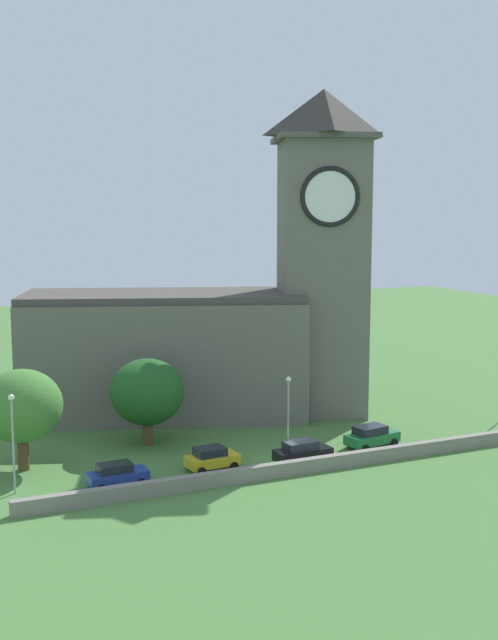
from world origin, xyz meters
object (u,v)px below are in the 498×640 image
at_px(streetlamp_west_end, 12,428).
at_px(tree_riverside_east, 147,392).
at_px(car_yellow, 212,458).
at_px(car_green, 372,436).
at_px(streetlamp_west_mid, 288,401).
at_px(car_blue, 117,475).
at_px(church, 222,317).
at_px(tree_by_tower, 21,406).
at_px(car_black, 302,452).

bearing_deg(streetlamp_west_end, tree_riverside_east, 32.16).
xyz_separation_m(car_yellow, car_green, (14.43, -0.05, 0.05)).
bearing_deg(streetlamp_west_mid, car_yellow, -167.91).
distance_m(car_yellow, streetlamp_west_mid, 8.28).
distance_m(car_blue, car_green, 22.10).
height_order(church, car_blue, church).
height_order(car_green, streetlamp_west_mid, streetlamp_west_mid).
xyz_separation_m(tree_by_tower, tree_riverside_east, (10.69, 2.47, -0.44)).
bearing_deg(tree_riverside_east, streetlamp_west_mid, -34.40).
xyz_separation_m(streetlamp_west_end, tree_riverside_east, (12.11, 7.61, -0.20)).
height_order(car_yellow, streetlamp_west_mid, streetlamp_west_mid).
bearing_deg(car_blue, car_black, -2.89).
bearing_deg(tree_riverside_east, church, 36.48).
bearing_deg(tree_riverside_east, car_blue, -119.56).
bearing_deg(church, tree_riverside_east, -143.52).
bearing_deg(car_yellow, car_green, -0.18).
distance_m(car_blue, streetlamp_west_mid, 15.60).
bearing_deg(church, car_blue, -132.51).
bearing_deg(car_green, streetlamp_west_end, 178.46).
bearing_deg(streetlamp_west_end, car_yellow, -2.87).
bearing_deg(car_black, church, 88.99).
bearing_deg(car_blue, tree_by_tower, 129.84).
distance_m(church, car_green, 19.24).
xyz_separation_m(church, car_green, (7.06, -15.69, -8.62)).
xyz_separation_m(car_black, streetlamp_west_end, (-21.67, 2.23, 3.85)).
bearing_deg(car_green, tree_riverside_east, 153.63).
xyz_separation_m(streetlamp_west_mid, tree_riverside_east, (-9.88, 6.77, 0.28)).
bearing_deg(streetlamp_west_end, church, 34.16).
xyz_separation_m(streetlamp_west_end, streetlamp_west_mid, (21.99, 0.85, -0.47)).
height_order(car_blue, streetlamp_west_mid, streetlamp_west_mid).
bearing_deg(streetlamp_west_mid, tree_by_tower, 168.20).
relative_size(car_blue, tree_by_tower, 0.56).
xyz_separation_m(church, car_yellow, (-7.37, -15.64, -8.66)).
bearing_deg(church, streetlamp_west_mid, -89.95).
distance_m(streetlamp_west_end, streetlamp_west_mid, 22.01).
bearing_deg(tree_by_tower, streetlamp_west_end, -105.45).
distance_m(car_yellow, car_green, 14.43).
distance_m(streetlamp_west_mid, tree_riverside_east, 11.98).
bearing_deg(streetlamp_west_end, tree_by_tower, 74.55).
height_order(streetlamp_west_mid, tree_riverside_east, tree_riverside_east).
height_order(car_yellow, streetlamp_west_end, streetlamp_west_end).
relative_size(car_yellow, tree_riverside_east, 0.56).
xyz_separation_m(car_yellow, streetlamp_west_end, (-14.61, 0.73, 3.87)).
xyz_separation_m(church, car_blue, (-15.03, -16.39, -8.68)).
distance_m(car_yellow, tree_by_tower, 15.01).
bearing_deg(streetlamp_west_mid, streetlamp_west_end, -177.79).
relative_size(car_yellow, tree_by_tower, 0.53).
bearing_deg(church, car_green, -65.78).
bearing_deg(church, car_yellow, -115.21).
xyz_separation_m(car_blue, streetlamp_west_end, (-6.95, 1.48, 3.89)).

